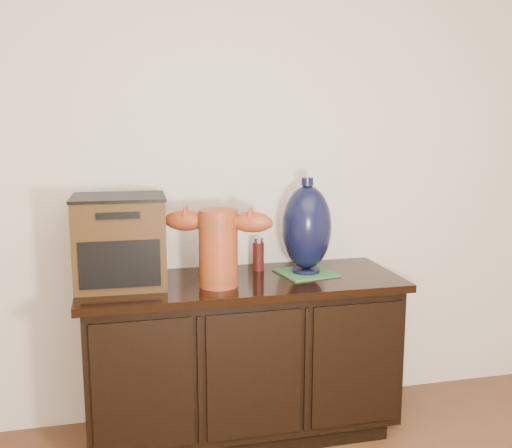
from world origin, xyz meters
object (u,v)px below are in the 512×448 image
object	(u,v)px
sideboard	(242,356)
terracotta_vessel	(218,243)
spray_can	(258,254)
tv_radio	(120,241)
lamp_base	(307,228)

from	to	relation	value
sideboard	terracotta_vessel	size ratio (longest dim) A/B	3.10
spray_can	terracotta_vessel	bearing A→B (deg)	-135.68
terracotta_vessel	spray_can	distance (m)	0.35
sideboard	tv_radio	xyz separation A→B (m)	(-0.53, 0.03, 0.57)
spray_can	lamp_base	bearing A→B (deg)	-30.02
lamp_base	terracotta_vessel	bearing A→B (deg)	-165.70
tv_radio	spray_can	bearing A→B (deg)	12.42
sideboard	terracotta_vessel	world-z (taller)	terracotta_vessel
sideboard	tv_radio	distance (m)	0.78
sideboard	tv_radio	bearing A→B (deg)	176.80
sideboard	spray_can	distance (m)	0.48
lamp_base	spray_can	distance (m)	0.27
lamp_base	sideboard	bearing A→B (deg)	-174.71
lamp_base	spray_can	xyz separation A→B (m)	(-0.20, 0.12, -0.14)
tv_radio	sideboard	bearing A→B (deg)	-1.06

